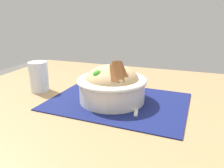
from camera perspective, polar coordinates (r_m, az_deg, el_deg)
table at (r=0.69m, az=4.28°, el=-11.13°), size 1.12×0.81×0.77m
placemat at (r=0.64m, az=1.54°, el=-4.49°), size 0.40×0.30×0.00m
bowl at (r=0.63m, az=0.00°, el=-0.10°), size 0.21×0.21×0.12m
fork at (r=0.62m, az=6.51°, el=-5.31°), size 0.04×0.13×0.00m
drinking_glass at (r=0.75m, az=-18.26°, el=1.37°), size 0.06×0.06×0.10m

